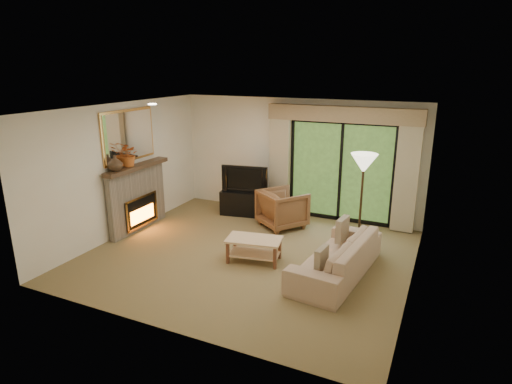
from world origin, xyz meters
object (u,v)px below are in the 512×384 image
at_px(armchair, 282,208).
at_px(sofa, 337,256).
at_px(media_console, 246,203).
at_px(coffee_table, 254,250).

height_order(armchair, sofa, armchair).
xyz_separation_m(armchair, sofa, (1.58, -1.65, -0.08)).
bearing_deg(armchair, media_console, 16.09).
height_order(media_console, sofa, sofa).
relative_size(media_console, coffee_table, 1.18).
height_order(sofa, coffee_table, sofa).
bearing_deg(armchair, coffee_table, 131.31).
xyz_separation_m(sofa, coffee_table, (-1.42, -0.11, -0.11)).
bearing_deg(armchair, sofa, 169.74).
distance_m(media_console, sofa, 3.31).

